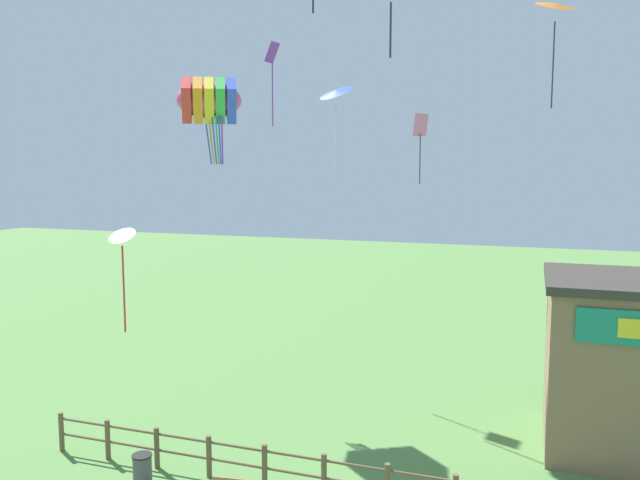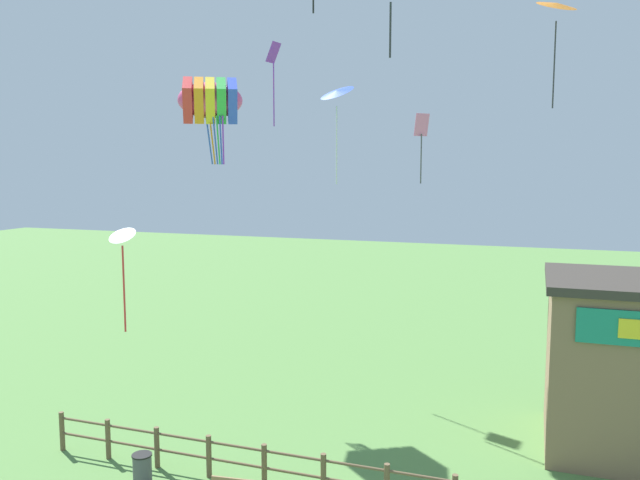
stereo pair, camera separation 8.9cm
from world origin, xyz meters
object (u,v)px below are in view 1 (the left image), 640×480
object	(u,v)px
kite_white_delta	(122,244)
kite_pink_diamond	(420,136)
trash_bin	(142,469)
kite_blue_delta	(336,94)
kite_rainbow_parafoil	(209,100)
kite_purple_streamer	(272,68)
kite_orange_delta	(555,7)

from	to	relation	value
kite_white_delta	kite_pink_diamond	distance (m)	12.14
trash_bin	kite_blue_delta	distance (m)	13.60
kite_pink_diamond	kite_white_delta	bearing A→B (deg)	-119.75
trash_bin	kite_rainbow_parafoil	xyz separation A→B (m)	(-2.08, 7.63, 10.05)
kite_blue_delta	kite_purple_streamer	size ratio (longest dim) A/B	1.06
trash_bin	kite_purple_streamer	size ratio (longest dim) A/B	0.23
kite_rainbow_parafoil	kite_white_delta	bearing A→B (deg)	-79.34
kite_blue_delta	kite_orange_delta	bearing A→B (deg)	6.75
kite_pink_diamond	kite_orange_delta	bearing A→B (deg)	-14.56
kite_orange_delta	kite_purple_streamer	distance (m)	10.93
trash_bin	kite_pink_diamond	bearing A→B (deg)	64.55
kite_rainbow_parafoil	kite_blue_delta	xyz separation A→B (m)	(4.49, 1.02, 0.16)
kite_orange_delta	kite_white_delta	bearing A→B (deg)	-138.97
kite_orange_delta	kite_purple_streamer	bearing A→B (deg)	170.92
trash_bin	kite_pink_diamond	world-z (taller)	kite_pink_diamond
kite_blue_delta	kite_pink_diamond	distance (m)	3.63
trash_bin	kite_purple_streamer	distance (m)	16.22
kite_orange_delta	kite_white_delta	xyz separation A→B (m)	(-10.35, -9.00, -7.13)
kite_orange_delta	kite_blue_delta	xyz separation A→B (m)	(-7.20, -0.85, -2.59)
trash_bin	kite_orange_delta	world-z (taller)	kite_orange_delta
kite_blue_delta	kite_white_delta	distance (m)	9.84
kite_blue_delta	kite_purple_streamer	xyz separation A→B (m)	(-3.54, 2.57, 1.45)
kite_rainbow_parafoil	kite_white_delta	size ratio (longest dim) A/B	1.16
kite_purple_streamer	trash_bin	bearing A→B (deg)	-84.26
kite_orange_delta	kite_white_delta	world-z (taller)	kite_orange_delta
kite_purple_streamer	kite_pink_diamond	xyz separation A→B (m)	(6.21, -0.54, -2.84)
trash_bin	kite_pink_diamond	size ratio (longest dim) A/B	0.30
kite_orange_delta	kite_blue_delta	bearing A→B (deg)	-173.25
kite_rainbow_parafoil	kite_blue_delta	world-z (taller)	kite_rainbow_parafoil
trash_bin	kite_purple_streamer	world-z (taller)	kite_purple_streamer
kite_rainbow_parafoil	kite_blue_delta	distance (m)	4.60
kite_orange_delta	kite_purple_streamer	world-z (taller)	kite_orange_delta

